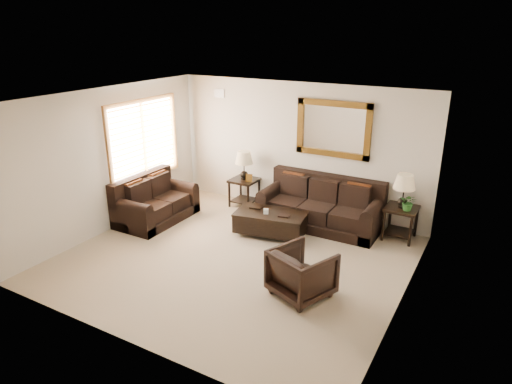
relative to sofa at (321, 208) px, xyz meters
The scene contains 11 objects.
room 2.39m from the sofa, 109.71° to the right, with size 5.51×5.01×2.71m.
window 3.81m from the sofa, 161.63° to the right, with size 0.07×1.96×1.66m.
mirror 1.56m from the sofa, 90.00° to the left, with size 1.50×0.06×1.10m.
air_vent 3.34m from the sofa, behind, with size 0.25×0.02×0.18m, color #999999.
sofa is the anchor object (origin of this frame).
loveseat 3.35m from the sofa, 154.93° to the right, with size 0.96×1.62×0.91m.
end_table_left 1.90m from the sofa, behind, with size 0.56×0.56×1.22m.
end_table_right 1.58m from the sofa, ahead, with size 0.57×0.57×1.25m.
coffee_table 1.10m from the sofa, 126.34° to the right, with size 1.42×0.93×0.56m.
armchair 2.59m from the sofa, 74.20° to the right, with size 0.78×0.73×0.80m, color black.
potted_plant 1.68m from the sofa, ahead, with size 0.29×0.32×0.25m, color #265B1F.
Camera 1 is at (3.71, -5.82, 3.74)m, focal length 32.00 mm.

